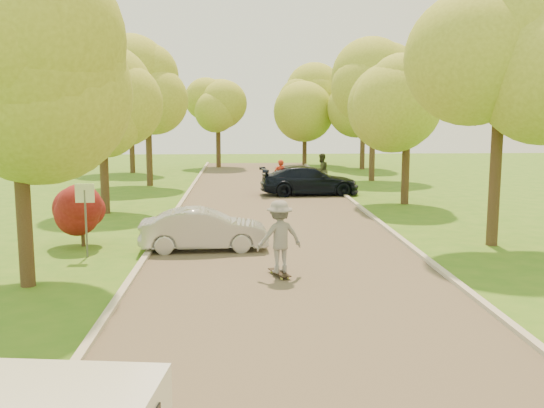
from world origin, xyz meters
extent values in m
plane|color=#366C19|center=(0.00, 0.00, 0.00)|extent=(100.00, 100.00, 0.00)
cube|color=#4C4438|center=(0.00, 8.00, 0.01)|extent=(8.00, 60.00, 0.01)
cube|color=#B2AD9E|center=(-4.05, 8.00, 0.06)|extent=(0.18, 60.00, 0.12)
cube|color=#B2AD9E|center=(4.05, 8.00, 0.06)|extent=(0.18, 60.00, 0.12)
cylinder|color=#59595E|center=(-5.80, 4.00, 1.00)|extent=(0.06, 0.06, 2.00)
cube|color=white|center=(-5.80, 4.00, 1.90)|extent=(0.55, 0.04, 0.55)
cylinder|color=#382619|center=(-6.30, 5.50, 0.35)|extent=(0.12, 0.12, 0.70)
sphere|color=#590F0F|center=(-6.30, 5.50, 1.10)|extent=(1.70, 1.70, 1.70)
cylinder|color=#382619|center=(-6.50, 1.00, 1.80)|extent=(0.36, 0.36, 3.60)
sphere|color=olive|center=(-6.50, 1.00, 4.98)|extent=(4.60, 4.60, 4.60)
sphere|color=olive|center=(-5.81, 1.00, 5.67)|extent=(3.45, 3.45, 3.45)
cylinder|color=#382619|center=(-7.00, 12.00, 1.57)|extent=(0.36, 0.36, 3.15)
sphere|color=olive|center=(-7.00, 12.00, 4.41)|extent=(4.20, 4.20, 4.20)
sphere|color=olive|center=(-6.37, 12.00, 5.04)|extent=(3.15, 3.15, 3.15)
cylinder|color=#382619|center=(-6.60, 22.00, 1.91)|extent=(0.36, 0.36, 3.83)
sphere|color=olive|center=(-6.60, 22.00, 5.27)|extent=(4.80, 4.80, 4.80)
sphere|color=olive|center=(-5.88, 22.00, 5.99)|extent=(3.60, 3.60, 3.60)
cylinder|color=#382619|center=(6.80, 5.00, 1.91)|extent=(0.36, 0.36, 3.83)
sphere|color=olive|center=(6.80, 5.00, 5.33)|extent=(5.00, 5.00, 5.00)
sphere|color=olive|center=(7.55, 5.00, 6.08)|extent=(3.75, 3.75, 3.75)
cylinder|color=#382619|center=(6.40, 14.00, 1.69)|extent=(0.36, 0.36, 3.38)
sphere|color=olive|center=(6.40, 14.00, 4.70)|extent=(4.40, 4.40, 4.40)
sphere|color=olive|center=(7.06, 14.00, 5.36)|extent=(3.30, 3.30, 3.30)
cylinder|color=#382619|center=(7.00, 24.00, 2.02)|extent=(0.36, 0.36, 4.05)
sphere|color=olive|center=(7.00, 24.00, 5.61)|extent=(5.20, 5.20, 5.20)
sphere|color=olive|center=(7.78, 24.00, 6.39)|extent=(3.90, 3.90, 3.90)
cylinder|color=#382619|center=(-9.00, 30.00, 1.80)|extent=(0.36, 0.36, 3.60)
sphere|color=olive|center=(-9.00, 30.00, 5.10)|extent=(5.00, 5.00, 5.00)
sphere|color=olive|center=(-8.25, 30.00, 5.85)|extent=(3.75, 3.75, 3.75)
cylinder|color=#382619|center=(8.00, 32.00, 1.91)|extent=(0.36, 0.36, 3.83)
sphere|color=olive|center=(8.00, 32.00, 5.33)|extent=(5.00, 5.00, 5.00)
sphere|color=olive|center=(8.75, 32.00, 6.08)|extent=(3.75, 3.75, 3.75)
cylinder|color=#382619|center=(-3.00, 34.00, 1.69)|extent=(0.36, 0.36, 3.38)
sphere|color=olive|center=(-3.00, 34.00, 4.81)|extent=(4.80, 4.80, 4.80)
sphere|color=olive|center=(-2.28, 34.00, 5.53)|extent=(3.60, 3.60, 3.60)
cylinder|color=#382619|center=(4.00, 36.00, 1.80)|extent=(0.36, 0.36, 3.60)
sphere|color=olive|center=(4.00, 36.00, 5.10)|extent=(5.00, 5.00, 5.00)
sphere|color=olive|center=(4.75, 36.00, 5.85)|extent=(3.75, 3.75, 3.75)
imported|color=#A9A9AE|center=(-2.40, 4.76, 0.65)|extent=(3.98, 1.56, 1.29)
imported|color=black|center=(2.30, 17.42, 0.74)|extent=(5.22, 2.37, 1.48)
cube|color=black|center=(-0.27, 1.53, 0.11)|extent=(0.57, 1.00, 0.02)
cylinder|color=#BFCC4C|center=(-0.31, 1.88, 0.05)|extent=(0.05, 0.08, 0.08)
cylinder|color=#BFCC4C|center=(-0.47, 1.83, 0.05)|extent=(0.05, 0.08, 0.08)
cylinder|color=#BFCC4C|center=(-0.08, 1.23, 0.05)|extent=(0.05, 0.08, 0.08)
cylinder|color=#BFCC4C|center=(-0.24, 1.18, 0.05)|extent=(0.05, 0.08, 0.08)
imported|color=slate|center=(-0.27, 1.53, 1.06)|extent=(1.38, 1.06, 1.88)
imported|color=red|center=(0.85, 18.29, 0.89)|extent=(0.66, 0.44, 1.78)
imported|color=#2D3620|center=(3.38, 20.83, 0.97)|extent=(1.19, 1.13, 1.93)
camera|label=1|loc=(-1.25, -13.71, 4.19)|focal=40.00mm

